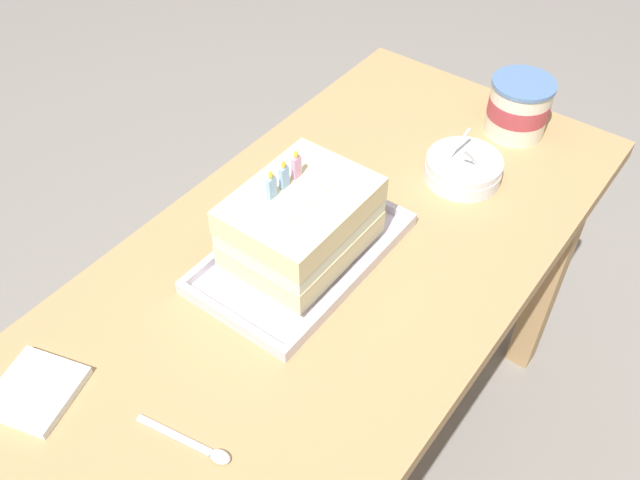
{
  "coord_description": "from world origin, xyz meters",
  "views": [
    {
      "loc": [
        -0.66,
        -0.46,
        1.55
      ],
      "look_at": [
        -0.03,
        0.02,
        0.74
      ],
      "focal_mm": 38.63,
      "sensor_mm": 36.0,
      "label": 1
    }
  ],
  "objects_px": {
    "ice_cream_tub": "(519,107)",
    "napkin_pile": "(36,391)",
    "birthday_cake": "(301,222)",
    "bowl_stack": "(463,168)",
    "serving_spoon_near_tray": "(202,448)",
    "foil_tray": "(302,254)"
  },
  "relations": [
    {
      "from": "birthday_cake",
      "to": "foil_tray",
      "type": "bearing_deg",
      "value": -90.0
    },
    {
      "from": "ice_cream_tub",
      "to": "napkin_pile",
      "type": "bearing_deg",
      "value": 164.7
    },
    {
      "from": "birthday_cake",
      "to": "bowl_stack",
      "type": "bearing_deg",
      "value": -18.53
    },
    {
      "from": "bowl_stack",
      "to": "serving_spoon_near_tray",
      "type": "distance_m",
      "value": 0.69
    },
    {
      "from": "birthday_cake",
      "to": "ice_cream_tub",
      "type": "xyz_separation_m",
      "value": [
        0.53,
        -0.13,
        -0.02
      ]
    },
    {
      "from": "foil_tray",
      "to": "napkin_pile",
      "type": "distance_m",
      "value": 0.45
    },
    {
      "from": "foil_tray",
      "to": "ice_cream_tub",
      "type": "xyz_separation_m",
      "value": [
        0.53,
        -0.13,
        0.05
      ]
    },
    {
      "from": "foil_tray",
      "to": "bowl_stack",
      "type": "relative_size",
      "value": 2.54
    },
    {
      "from": "birthday_cake",
      "to": "ice_cream_tub",
      "type": "relative_size",
      "value": 1.85
    },
    {
      "from": "ice_cream_tub",
      "to": "foil_tray",
      "type": "bearing_deg",
      "value": 166.67
    },
    {
      "from": "bowl_stack",
      "to": "napkin_pile",
      "type": "height_order",
      "value": "bowl_stack"
    },
    {
      "from": "ice_cream_tub",
      "to": "serving_spoon_near_tray",
      "type": "height_order",
      "value": "ice_cream_tub"
    },
    {
      "from": "bowl_stack",
      "to": "foil_tray",
      "type": "bearing_deg",
      "value": 161.48
    },
    {
      "from": "birthday_cake",
      "to": "serving_spoon_near_tray",
      "type": "xyz_separation_m",
      "value": [
        -0.35,
        -0.11,
        -0.08
      ]
    },
    {
      "from": "serving_spoon_near_tray",
      "to": "napkin_pile",
      "type": "relative_size",
      "value": 1.05
    },
    {
      "from": "ice_cream_tub",
      "to": "serving_spoon_near_tray",
      "type": "xyz_separation_m",
      "value": [
        -0.88,
        0.02,
        -0.05
      ]
    },
    {
      "from": "birthday_cake",
      "to": "ice_cream_tub",
      "type": "bearing_deg",
      "value": -13.34
    },
    {
      "from": "foil_tray",
      "to": "bowl_stack",
      "type": "bearing_deg",
      "value": -18.52
    },
    {
      "from": "birthday_cake",
      "to": "napkin_pile",
      "type": "height_order",
      "value": "birthday_cake"
    },
    {
      "from": "ice_cream_tub",
      "to": "bowl_stack",
      "type": "bearing_deg",
      "value": 176.38
    },
    {
      "from": "napkin_pile",
      "to": "serving_spoon_near_tray",
      "type": "bearing_deg",
      "value": -72.56
    },
    {
      "from": "birthday_cake",
      "to": "napkin_pile",
      "type": "bearing_deg",
      "value": 162.3
    }
  ]
}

